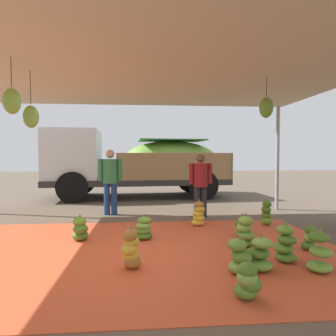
{
  "coord_description": "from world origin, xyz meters",
  "views": [
    {
      "loc": [
        0.11,
        -4.5,
        1.53
      ],
      "look_at": [
        0.67,
        2.52,
        1.21
      ],
      "focal_mm": 30.99,
      "sensor_mm": 36.0,
      "label": 1
    }
  ],
  "objects_px": {
    "banana_bunch_12": "(131,250)",
    "worker_1": "(200,181)",
    "banana_bunch_2": "(260,255)",
    "banana_bunch_9": "(144,229)",
    "banana_bunch_7": "(248,282)",
    "banana_bunch_10": "(80,229)",
    "banana_bunch_11": "(245,233)",
    "banana_bunch_6": "(266,213)",
    "banana_bunch_4": "(199,214)",
    "worker_0": "(110,177)",
    "banana_bunch_0": "(310,239)",
    "banana_bunch_8": "(240,257)",
    "banana_bunch_3": "(242,228)",
    "banana_bunch_13": "(285,245)",
    "banana_bunch_5": "(320,254)",
    "cargo_truck_main": "(135,162)"
  },
  "relations": [
    {
      "from": "banana_bunch_12",
      "to": "worker_1",
      "type": "bearing_deg",
      "value": 63.61
    },
    {
      "from": "banana_bunch_2",
      "to": "banana_bunch_9",
      "type": "height_order",
      "value": "banana_bunch_2"
    },
    {
      "from": "banana_bunch_7",
      "to": "banana_bunch_10",
      "type": "relative_size",
      "value": 0.95
    },
    {
      "from": "banana_bunch_7",
      "to": "banana_bunch_11",
      "type": "height_order",
      "value": "banana_bunch_11"
    },
    {
      "from": "banana_bunch_6",
      "to": "banana_bunch_11",
      "type": "relative_size",
      "value": 1.02
    },
    {
      "from": "banana_bunch_4",
      "to": "banana_bunch_6",
      "type": "height_order",
      "value": "banana_bunch_6"
    },
    {
      "from": "banana_bunch_6",
      "to": "worker_0",
      "type": "xyz_separation_m",
      "value": [
        -3.53,
        1.39,
        0.71
      ]
    },
    {
      "from": "worker_1",
      "to": "banana_bunch_0",
      "type": "bearing_deg",
      "value": -63.63
    },
    {
      "from": "banana_bunch_0",
      "to": "banana_bunch_2",
      "type": "relative_size",
      "value": 0.92
    },
    {
      "from": "banana_bunch_2",
      "to": "banana_bunch_7",
      "type": "relative_size",
      "value": 1.08
    },
    {
      "from": "banana_bunch_8",
      "to": "banana_bunch_10",
      "type": "height_order",
      "value": "banana_bunch_8"
    },
    {
      "from": "banana_bunch_12",
      "to": "worker_1",
      "type": "relative_size",
      "value": 0.36
    },
    {
      "from": "banana_bunch_6",
      "to": "banana_bunch_2",
      "type": "bearing_deg",
      "value": -115.09
    },
    {
      "from": "banana_bunch_3",
      "to": "banana_bunch_2",
      "type": "bearing_deg",
      "value": -100.4
    },
    {
      "from": "banana_bunch_4",
      "to": "banana_bunch_11",
      "type": "relative_size",
      "value": 1.02
    },
    {
      "from": "banana_bunch_7",
      "to": "worker_1",
      "type": "distance_m",
      "value": 4.12
    },
    {
      "from": "banana_bunch_6",
      "to": "banana_bunch_13",
      "type": "height_order",
      "value": "banana_bunch_6"
    },
    {
      "from": "banana_bunch_9",
      "to": "banana_bunch_13",
      "type": "bearing_deg",
      "value": -32.29
    },
    {
      "from": "banana_bunch_5",
      "to": "banana_bunch_7",
      "type": "xyz_separation_m",
      "value": [
        -1.2,
        -0.66,
        -0.04
      ]
    },
    {
      "from": "banana_bunch_9",
      "to": "banana_bunch_5",
      "type": "bearing_deg",
      "value": -35.47
    },
    {
      "from": "banana_bunch_0",
      "to": "banana_bunch_11",
      "type": "bearing_deg",
      "value": 166.38
    },
    {
      "from": "banana_bunch_8",
      "to": "worker_1",
      "type": "xyz_separation_m",
      "value": [
        0.14,
        3.38,
        0.69
      ]
    },
    {
      "from": "banana_bunch_6",
      "to": "worker_1",
      "type": "bearing_deg",
      "value": 145.76
    },
    {
      "from": "cargo_truck_main",
      "to": "banana_bunch_4",
      "type": "bearing_deg",
      "value": -71.49
    },
    {
      "from": "banana_bunch_4",
      "to": "banana_bunch_12",
      "type": "height_order",
      "value": "banana_bunch_4"
    },
    {
      "from": "banana_bunch_3",
      "to": "cargo_truck_main",
      "type": "xyz_separation_m",
      "value": [
        -2.15,
        5.42,
        1.08
      ]
    },
    {
      "from": "banana_bunch_5",
      "to": "cargo_truck_main",
      "type": "height_order",
      "value": "cargo_truck_main"
    },
    {
      "from": "cargo_truck_main",
      "to": "banana_bunch_3",
      "type": "bearing_deg",
      "value": -68.34
    },
    {
      "from": "banana_bunch_13",
      "to": "cargo_truck_main",
      "type": "bearing_deg",
      "value": 109.38
    },
    {
      "from": "worker_1",
      "to": "banana_bunch_6",
      "type": "bearing_deg",
      "value": -34.24
    },
    {
      "from": "banana_bunch_7",
      "to": "banana_bunch_9",
      "type": "height_order",
      "value": "banana_bunch_9"
    },
    {
      "from": "banana_bunch_2",
      "to": "banana_bunch_6",
      "type": "xyz_separation_m",
      "value": [
        1.12,
        2.4,
        0.05
      ]
    },
    {
      "from": "cargo_truck_main",
      "to": "worker_0",
      "type": "bearing_deg",
      "value": -99.52
    },
    {
      "from": "banana_bunch_13",
      "to": "worker_1",
      "type": "xyz_separation_m",
      "value": [
        -0.64,
        3.03,
        0.66
      ]
    },
    {
      "from": "banana_bunch_11",
      "to": "worker_0",
      "type": "height_order",
      "value": "worker_0"
    },
    {
      "from": "banana_bunch_3",
      "to": "banana_bunch_4",
      "type": "bearing_deg",
      "value": 125.03
    },
    {
      "from": "banana_bunch_0",
      "to": "cargo_truck_main",
      "type": "distance_m",
      "value": 6.98
    },
    {
      "from": "banana_bunch_9",
      "to": "banana_bunch_12",
      "type": "distance_m",
      "value": 1.36
    },
    {
      "from": "banana_bunch_9",
      "to": "banana_bunch_4",
      "type": "bearing_deg",
      "value": 37.61
    },
    {
      "from": "banana_bunch_3",
      "to": "banana_bunch_6",
      "type": "height_order",
      "value": "banana_bunch_6"
    },
    {
      "from": "worker_0",
      "to": "worker_1",
      "type": "height_order",
      "value": "worker_0"
    },
    {
      "from": "banana_bunch_0",
      "to": "banana_bunch_3",
      "type": "distance_m",
      "value": 1.15
    },
    {
      "from": "banana_bunch_6",
      "to": "banana_bunch_4",
      "type": "bearing_deg",
      "value": 178.91
    },
    {
      "from": "banana_bunch_4",
      "to": "banana_bunch_10",
      "type": "distance_m",
      "value": 2.47
    },
    {
      "from": "banana_bunch_0",
      "to": "banana_bunch_13",
      "type": "bearing_deg",
      "value": -144.31
    },
    {
      "from": "banana_bunch_2",
      "to": "banana_bunch_11",
      "type": "relative_size",
      "value": 0.85
    },
    {
      "from": "banana_bunch_13",
      "to": "worker_1",
      "type": "bearing_deg",
      "value": 101.94
    },
    {
      "from": "banana_bunch_10",
      "to": "banana_bunch_11",
      "type": "distance_m",
      "value": 2.86
    },
    {
      "from": "banana_bunch_6",
      "to": "banana_bunch_13",
      "type": "xyz_separation_m",
      "value": [
        -0.65,
        -2.15,
        -0.01
      ]
    },
    {
      "from": "banana_bunch_3",
      "to": "worker_0",
      "type": "distance_m",
      "value": 3.61
    }
  ]
}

